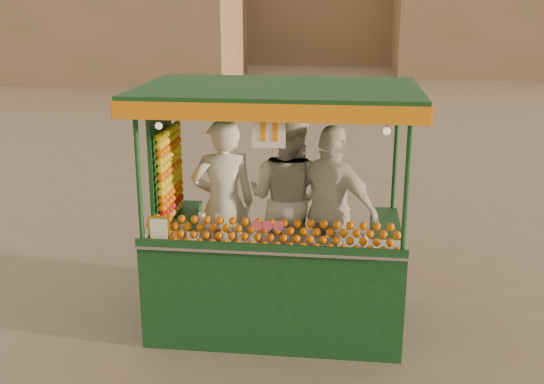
# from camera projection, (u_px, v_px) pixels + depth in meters

# --- Properties ---
(ground) EXTENTS (90.00, 90.00, 0.00)m
(ground) POSITION_uv_depth(u_px,v_px,m) (289.00, 322.00, 6.53)
(ground) COLOR #756353
(ground) RESTS_ON ground
(building_left) EXTENTS (10.00, 6.00, 6.00)m
(building_left) POSITION_uv_depth(u_px,v_px,m) (112.00, 3.00, 25.70)
(building_left) COLOR #966D55
(building_left) RESTS_ON ground
(building_right) EXTENTS (9.00, 6.00, 5.00)m
(building_right) POSITION_uv_depth(u_px,v_px,m) (501.00, 15.00, 27.85)
(building_right) COLOR #966D55
(building_right) RESTS_ON ground
(juice_cart) EXTENTS (2.62, 1.70, 2.38)m
(juice_cart) POSITION_uv_depth(u_px,v_px,m) (270.00, 252.00, 6.28)
(juice_cart) COLOR black
(juice_cart) RESTS_ON ground
(vendor_left) EXTENTS (0.74, 0.60, 1.76)m
(vendor_left) POSITION_uv_depth(u_px,v_px,m) (224.00, 204.00, 6.49)
(vendor_left) COLOR beige
(vendor_left) RESTS_ON ground
(vendor_middle) EXTENTS (1.06, 0.95, 1.80)m
(vendor_middle) POSITION_uv_depth(u_px,v_px,m) (287.00, 199.00, 6.61)
(vendor_middle) COLOR beige
(vendor_middle) RESTS_ON ground
(vendor_right) EXTENTS (1.09, 0.83, 1.72)m
(vendor_right) POSITION_uv_depth(u_px,v_px,m) (331.00, 211.00, 6.38)
(vendor_right) COLOR silver
(vendor_right) RESTS_ON ground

